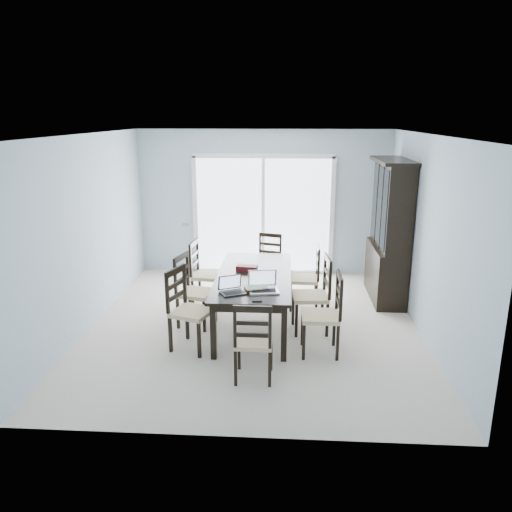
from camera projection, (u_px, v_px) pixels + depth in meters
The scene contains 24 objects.
floor at pixel (254, 326), 6.96m from camera, with size 5.00×5.00×0.00m, color beige.
ceiling at pixel (254, 134), 6.25m from camera, with size 5.00×5.00×0.00m, color white.
back_wall at pixel (263, 203), 9.01m from camera, with size 4.50×0.02×2.60m, color #A4B7C4.
wall_left at pixel (88, 233), 6.74m from camera, with size 0.02×5.00×2.60m, color #A4B7C4.
wall_right at pixel (427, 238), 6.47m from camera, with size 0.02×5.00×2.60m, color #A4B7C4.
balcony at pixel (265, 259), 10.34m from camera, with size 4.50×2.00×0.10m, color gray.
railing at pixel (267, 221), 11.13m from camera, with size 4.50×0.06×1.10m, color #99999E.
dining_table at pixel (254, 280), 6.78m from camera, with size 1.00×2.20×0.75m.
china_hutch at pixel (389, 233), 7.75m from camera, with size 0.50×1.38×2.20m.
sliding_door at pixel (263, 215), 9.04m from camera, with size 2.52×0.05×2.18m.
chair_left_near at pixel (185, 300), 6.17m from camera, with size 0.58×0.57×1.19m.
chair_left_mid at pixel (189, 283), 6.86m from camera, with size 0.54×0.53×1.16m.
chair_left_far at pixel (202, 266), 7.59m from camera, with size 0.49×0.48×1.17m.
chair_right_near at pixel (329, 305), 6.01m from camera, with size 0.46×0.45×1.18m.
chair_right_mid at pixel (318, 286), 6.65m from camera, with size 0.51×0.49×1.20m.
chair_right_far at pixel (310, 270), 7.46m from camera, with size 0.44×0.42×1.12m.
chair_end_near at pixel (253, 334), 5.34m from camera, with size 0.41×0.42×1.09m.
chair_end_far at pixel (268, 255), 8.35m from camera, with size 0.50×0.51×1.07m.
laptop_dark at pixel (233, 290), 6.03m from camera, with size 0.36×0.32×0.21m.
laptop_silver at pixel (264, 287), 6.09m from camera, with size 0.40×0.31×0.25m.
book_stack at pixel (255, 288), 6.16m from camera, with size 0.33×0.29×0.04m.
cell_phone at pixel (257, 301), 5.79m from camera, with size 0.11×0.05×0.01m, color black.
game_box at pixel (247, 268), 6.92m from camera, with size 0.29×0.14×0.07m, color #430D12.
hot_tub at pixel (233, 237), 10.06m from camera, with size 1.83×1.65×0.91m.
Camera 1 is at (0.43, -6.42, 2.84)m, focal length 35.00 mm.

